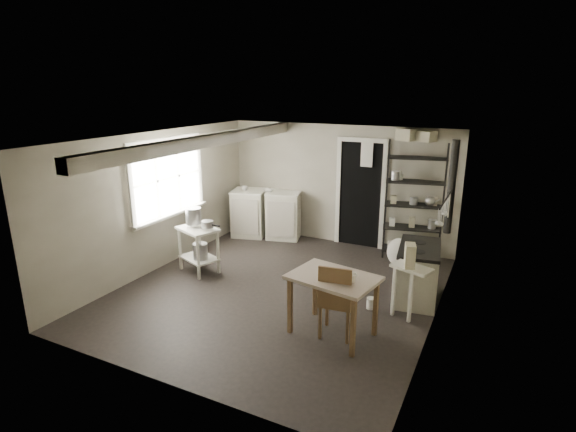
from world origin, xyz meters
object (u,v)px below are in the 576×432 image
at_px(stove, 418,270).
at_px(work_table, 333,306).
at_px(chair, 338,299).
at_px(shelf_rack, 413,206).
at_px(prep_table, 199,249).
at_px(stockpot, 193,216).
at_px(base_cabinets, 267,215).
at_px(flour_sack, 399,252).

distance_m(stove, work_table, 1.66).
bearing_deg(chair, stove, 57.34).
height_order(work_table, chair, chair).
bearing_deg(shelf_rack, prep_table, -156.44).
distance_m(stockpot, base_cabinets, 2.13).
bearing_deg(stove, base_cabinets, 147.92).
bearing_deg(chair, prep_table, 155.44).
distance_m(stockpot, stove, 3.63).
xyz_separation_m(stockpot, chair, (2.86, -0.90, -0.45)).
height_order(shelf_rack, chair, shelf_rack).
xyz_separation_m(stockpot, flour_sack, (3.02, 1.68, -0.70)).
xyz_separation_m(work_table, flour_sack, (0.23, 2.60, -0.14)).
relative_size(prep_table, base_cabinets, 0.52).
xyz_separation_m(base_cabinets, work_table, (2.58, -2.97, -0.08)).
relative_size(stockpot, shelf_rack, 0.13).
relative_size(base_cabinets, stove, 1.43).
height_order(prep_table, stove, stove).
relative_size(stockpot, chair, 0.28).
bearing_deg(flour_sack, prep_table, -149.49).
distance_m(shelf_rack, flour_sack, 0.88).
xyz_separation_m(shelf_rack, stove, (0.44, -1.64, -0.51)).
bearing_deg(base_cabinets, flour_sack, -23.06).
xyz_separation_m(stove, work_table, (-0.75, -1.48, -0.06)).
height_order(prep_table, work_table, prep_table).
relative_size(work_table, flour_sack, 2.11).
bearing_deg(shelf_rack, chair, -107.85).
height_order(stove, chair, chair).
bearing_deg(stockpot, shelf_rack, 35.25).
bearing_deg(flour_sack, chair, -93.76).
relative_size(base_cabinets, chair, 1.50).
relative_size(shelf_rack, stove, 2.07).
xyz_separation_m(stockpot, base_cabinets, (0.22, 2.06, -0.48)).
bearing_deg(stove, stockpot, -178.81).
height_order(stockpot, base_cabinets, stockpot).
bearing_deg(work_table, shelf_rack, 84.23).
bearing_deg(base_cabinets, stove, -39.61).
bearing_deg(flour_sack, shelf_rack, 80.24).
xyz_separation_m(stockpot, shelf_rack, (3.11, 2.20, 0.01)).
xyz_separation_m(stove, flour_sack, (-0.52, 1.12, -0.20)).
xyz_separation_m(shelf_rack, work_table, (-0.31, -3.11, -0.57)).
relative_size(stockpot, stove, 0.27).
xyz_separation_m(base_cabinets, stove, (3.33, -1.50, -0.02)).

